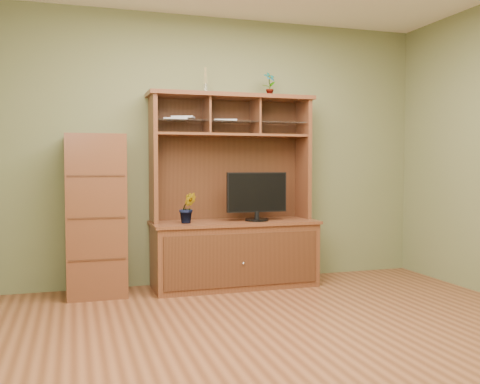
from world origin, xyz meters
name	(u,v)px	position (x,y,z in m)	size (l,w,h in m)	color
room	(292,143)	(0.00, 0.00, 1.35)	(4.54, 4.04, 2.74)	#592F19
media_hutch	(234,233)	(0.11, 1.73, 0.52)	(1.66, 0.61, 1.90)	#4C2915
monitor	(257,195)	(0.33, 1.64, 0.90)	(0.61, 0.23, 0.48)	black
orchid_plant	(188,208)	(-0.37, 1.65, 0.80)	(0.16, 0.13, 0.29)	#275D20
top_plant	(269,84)	(0.52, 1.80, 2.02)	(0.13, 0.09, 0.25)	#346724
reed_diffuser	(205,83)	(-0.15, 1.80, 2.00)	(0.05, 0.05, 0.26)	silver
magazines	(195,119)	(-0.26, 1.80, 1.65)	(0.76, 0.23, 0.04)	#A9A9AE
side_cabinet	(96,215)	(-1.21, 1.74, 0.74)	(0.53, 0.48, 1.48)	#4C2915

